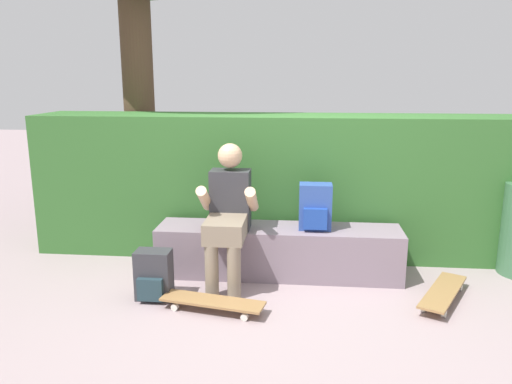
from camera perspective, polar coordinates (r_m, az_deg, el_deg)
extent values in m
plane|color=gray|center=(4.19, 2.22, -11.57)|extent=(24.00, 24.00, 0.00)
cube|color=gray|center=(4.51, 2.57, -6.72)|extent=(2.16, 0.45, 0.44)
cube|color=#333338|center=(4.35, -2.91, -0.87)|extent=(0.34, 0.22, 0.52)
sphere|color=#D8AD84|center=(4.27, -2.97, 4.15)|extent=(0.21, 0.21, 0.21)
cube|color=gray|center=(4.10, -3.51, -4.28)|extent=(0.32, 0.40, 0.17)
cylinder|color=gray|center=(4.08, -5.05, -8.97)|extent=(0.11, 0.11, 0.44)
cylinder|color=gray|center=(4.05, -2.51, -9.08)|extent=(0.11, 0.11, 0.44)
cylinder|color=#D8AD84|center=(4.24, -5.87, -0.73)|extent=(0.09, 0.33, 0.27)
cylinder|color=#D8AD84|center=(4.18, -0.48, -0.86)|extent=(0.09, 0.33, 0.27)
cube|color=olive|center=(3.90, -4.97, -12.25)|extent=(0.82, 0.35, 0.02)
cylinder|color=silver|center=(3.91, -0.62, -13.08)|extent=(0.06, 0.04, 0.05)
cylinder|color=silver|center=(3.78, -1.32, -14.03)|extent=(0.06, 0.04, 0.05)
cylinder|color=silver|center=(4.09, -8.28, -11.94)|extent=(0.06, 0.04, 0.05)
cylinder|color=silver|center=(3.97, -9.22, -12.79)|extent=(0.06, 0.04, 0.05)
cube|color=olive|center=(4.31, 20.50, -10.54)|extent=(0.55, 0.80, 0.02)
cylinder|color=silver|center=(4.60, 20.33, -9.75)|extent=(0.05, 0.06, 0.05)
cylinder|color=silver|center=(4.58, 22.18, -10.04)|extent=(0.05, 0.06, 0.05)
cylinder|color=silver|center=(4.10, 18.50, -12.47)|extent=(0.05, 0.06, 0.05)
cylinder|color=silver|center=(4.07, 20.58, -12.83)|extent=(0.05, 0.06, 0.05)
cube|color=#2D4C99|center=(4.39, 6.76, -1.63)|extent=(0.28, 0.18, 0.40)
cube|color=#1D429E|center=(4.30, 6.76, -3.06)|extent=(0.20, 0.05, 0.18)
cube|color=#333338|center=(4.14, -11.53, -9.17)|extent=(0.28, 0.18, 0.40)
cube|color=#223840|center=(4.07, -11.96, -10.81)|extent=(0.20, 0.05, 0.18)
cube|color=#32662B|center=(5.02, 3.44, 0.87)|extent=(4.94, 0.70, 1.38)
cylinder|color=#473323|center=(5.73, -13.26, 12.14)|extent=(0.34, 0.34, 3.38)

